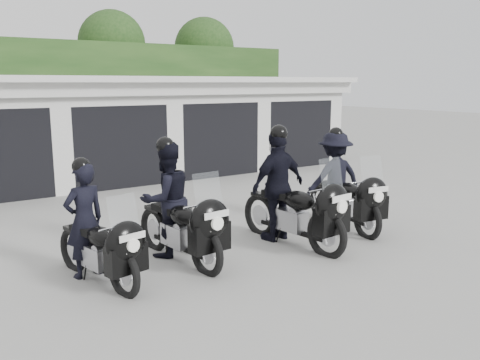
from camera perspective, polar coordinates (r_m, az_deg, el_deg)
ground at (r=9.28m, az=-0.47°, el=-6.65°), size 80.00×80.00×0.00m
garage_block at (r=16.25m, az=-16.45°, el=5.62°), size 16.40×6.80×2.96m
background_vegetation at (r=20.97m, az=-19.80°, el=10.21°), size 20.00×3.90×5.80m
police_bike_a at (r=7.46m, az=-15.95°, el=-5.71°), size 0.88×2.07×1.82m
police_bike_b at (r=8.15m, az=-7.49°, el=-3.03°), size 0.97×2.32×2.02m
police_bike_c at (r=8.93m, az=5.20°, el=-1.39°), size 1.22×2.46×2.14m
police_bike_d at (r=10.15m, az=11.10°, el=-0.37°), size 1.28×2.28×2.00m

